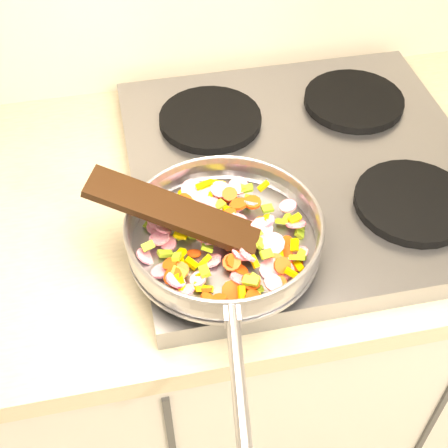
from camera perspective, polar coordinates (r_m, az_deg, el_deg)
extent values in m
cube|color=#939399|center=(1.11, 7.26, 4.95)|extent=(0.60, 0.60, 0.04)
cylinder|color=black|center=(0.97, 1.87, -0.37)|extent=(0.19, 0.19, 0.02)
cylinder|color=black|center=(1.05, 16.90, 1.94)|extent=(0.19, 0.19, 0.02)
cylinder|color=black|center=(1.17, -1.26, 9.57)|extent=(0.19, 0.19, 0.02)
cylinder|color=black|center=(1.24, 11.78, 10.98)|extent=(0.19, 0.19, 0.02)
cylinder|color=#9E9EA5|center=(0.93, 0.00, -1.82)|extent=(0.29, 0.29, 0.01)
torus|color=#9E9EA5|center=(0.91, 0.00, -0.73)|extent=(0.33, 0.33, 0.05)
torus|color=#9E9EA5|center=(0.90, 0.00, 0.17)|extent=(0.29, 0.29, 0.01)
cylinder|color=#9E9EA5|center=(0.76, 1.26, -13.45)|extent=(0.04, 0.19, 0.02)
cube|color=#9E9EA5|center=(0.81, 0.75, -8.28)|extent=(0.03, 0.03, 0.02)
cylinder|color=#C81345|center=(0.98, -0.37, 3.20)|extent=(0.04, 0.04, 0.01)
cylinder|color=#C81345|center=(0.91, -7.14, -2.94)|extent=(0.04, 0.04, 0.02)
cylinder|color=#E7410C|center=(0.88, -4.02, -4.24)|extent=(0.03, 0.03, 0.01)
cube|color=#82AD1C|center=(0.94, 6.93, -0.68)|extent=(0.02, 0.03, 0.01)
cube|color=#82AD1C|center=(0.90, 3.31, -1.79)|extent=(0.02, 0.02, 0.02)
cube|color=#82AD1C|center=(0.97, -3.78, 1.45)|extent=(0.02, 0.03, 0.02)
cube|color=#D5B300|center=(0.97, -3.76, 1.59)|extent=(0.02, 0.02, 0.01)
cylinder|color=#E7410C|center=(0.88, -4.97, -3.68)|extent=(0.03, 0.03, 0.01)
cylinder|color=#C81345|center=(0.98, -5.19, 2.12)|extent=(0.03, 0.03, 0.02)
cube|color=#82AD1C|center=(0.94, 6.88, -0.12)|extent=(0.02, 0.02, 0.01)
cube|color=#D5B300|center=(0.85, 1.63, -6.38)|extent=(0.01, 0.02, 0.02)
cube|color=#82AD1C|center=(0.91, 7.03, -2.83)|extent=(0.02, 0.02, 0.01)
cube|color=#82AD1C|center=(0.91, -6.96, -2.01)|extent=(0.02, 0.02, 0.01)
cube|color=#D5B300|center=(0.96, 0.61, 1.25)|extent=(0.03, 0.01, 0.02)
cube|color=#82AD1C|center=(0.93, -4.03, -0.78)|extent=(0.03, 0.02, 0.01)
cylinder|color=#C81345|center=(0.97, 1.08, 1.53)|extent=(0.04, 0.04, 0.02)
cube|color=#82AD1C|center=(0.94, -3.06, -1.01)|extent=(0.02, 0.02, 0.02)
cylinder|color=#C81345|center=(0.92, 6.68, -2.71)|extent=(0.04, 0.04, 0.02)
cylinder|color=#E7410C|center=(0.92, 5.52, -2.60)|extent=(0.03, 0.03, 0.02)
cube|color=#82AD1C|center=(0.92, -0.88, -0.41)|extent=(0.02, 0.02, 0.01)
cylinder|color=#C81345|center=(0.92, -5.91, -1.28)|extent=(0.04, 0.04, 0.01)
cube|color=#D5B300|center=(0.97, -0.94, 1.70)|extent=(0.02, 0.01, 0.01)
cube|color=#D5B300|center=(0.86, -4.01, -5.38)|extent=(0.01, 0.03, 0.02)
cylinder|color=#E7410C|center=(0.85, 2.71, -6.76)|extent=(0.03, 0.03, 0.02)
cube|color=#D5B300|center=(0.88, 2.78, -3.45)|extent=(0.01, 0.02, 0.02)
cube|color=#82AD1C|center=(0.99, 1.85, 3.45)|extent=(0.01, 0.02, 0.01)
cylinder|color=#E7410C|center=(0.93, 2.99, -0.74)|extent=(0.03, 0.03, 0.01)
cylinder|color=#C81345|center=(0.92, 3.45, -0.45)|extent=(0.04, 0.04, 0.03)
cylinder|color=#C81345|center=(0.89, 1.73, -2.46)|extent=(0.04, 0.04, 0.02)
cylinder|color=#C81345|center=(0.99, -3.00, 3.23)|extent=(0.04, 0.04, 0.02)
cube|color=#D5B300|center=(0.91, 1.26, -2.45)|extent=(0.02, 0.02, 0.01)
cube|color=#82AD1C|center=(0.95, -6.41, 0.76)|extent=(0.02, 0.02, 0.01)
cylinder|color=#C81345|center=(0.86, 4.50, -5.36)|extent=(0.04, 0.04, 0.02)
cube|color=#82AD1C|center=(0.93, -0.67, 0.24)|extent=(0.01, 0.02, 0.01)
cube|color=#82AD1C|center=(0.98, 2.07, 3.25)|extent=(0.02, 0.02, 0.02)
cube|color=#82AD1C|center=(0.90, -1.54, -2.18)|extent=(0.02, 0.02, 0.02)
cube|color=#D5B300|center=(0.96, -5.62, 0.89)|extent=(0.03, 0.02, 0.02)
cube|color=#82AD1C|center=(0.90, 2.41, -1.92)|extent=(0.02, 0.02, 0.01)
cube|color=#D5B300|center=(0.90, -4.08, -2.79)|extent=(0.02, 0.02, 0.01)
cube|color=#D5B300|center=(0.87, -1.81, -5.95)|extent=(0.03, 0.01, 0.02)
cylinder|color=#E7410C|center=(0.89, 1.60, -4.23)|extent=(0.03, 0.03, 0.02)
cube|color=#82AD1C|center=(0.98, 2.19, 2.26)|extent=(0.02, 0.02, 0.01)
cylinder|color=#E7410C|center=(0.88, 0.73, -3.52)|extent=(0.04, 0.04, 0.02)
cube|color=#82AD1C|center=(0.91, -5.39, -2.71)|extent=(0.02, 0.02, 0.02)
cylinder|color=#C81345|center=(0.89, 5.50, -4.38)|extent=(0.04, 0.04, 0.03)
cylinder|color=#C81345|center=(0.96, 2.53, 2.00)|extent=(0.03, 0.03, 0.02)
cylinder|color=#C81345|center=(0.98, 0.20, 2.93)|extent=(0.04, 0.04, 0.02)
cylinder|color=#E7410C|center=(0.90, 0.64, -1.66)|extent=(0.04, 0.04, 0.03)
cylinder|color=#C81345|center=(0.92, 0.33, -1.15)|extent=(0.03, 0.03, 0.01)
cube|color=#D5B300|center=(0.98, -1.44, 2.61)|extent=(0.02, 0.02, 0.02)
cylinder|color=#E7410C|center=(0.89, 1.54, -2.30)|extent=(0.03, 0.03, 0.01)
cylinder|color=#E7410C|center=(0.90, 6.55, -3.80)|extent=(0.03, 0.03, 0.02)
cylinder|color=#E7410C|center=(0.87, 5.35, -3.79)|extent=(0.03, 0.02, 0.03)
cylinder|color=#C81345|center=(0.95, -3.54, 1.37)|extent=(0.04, 0.04, 0.01)
cylinder|color=#C81345|center=(0.85, -3.72, -6.22)|extent=(0.04, 0.04, 0.02)
cube|color=#82AD1C|center=(0.95, 5.34, 0.25)|extent=(0.02, 0.02, 0.02)
cube|color=#D5B300|center=(0.91, 5.06, -2.63)|extent=(0.01, 0.03, 0.02)
cube|color=#82AD1C|center=(0.86, 3.11, -6.77)|extent=(0.02, 0.02, 0.01)
cube|color=#82AD1C|center=(0.96, 3.98, 1.42)|extent=(0.02, 0.01, 0.01)
cylinder|color=#C81345|center=(0.92, -1.13, -1.77)|extent=(0.05, 0.03, 0.04)
cylinder|color=#E7410C|center=(0.99, -0.02, 2.47)|extent=(0.03, 0.03, 0.02)
cube|color=#D5B300|center=(0.87, 2.04, -5.79)|extent=(0.03, 0.02, 0.02)
cube|color=#82AD1C|center=(0.87, -4.19, -4.45)|extent=(0.02, 0.02, 0.02)
cylinder|color=#C81345|center=(0.90, -1.24, -3.37)|extent=(0.05, 0.05, 0.02)
cylinder|color=#C81345|center=(0.87, -2.38, -5.03)|extent=(0.03, 0.03, 0.01)
cube|color=#D5B300|center=(0.87, -2.19, -5.80)|extent=(0.02, 0.02, 0.01)
cube|color=#D5B300|center=(0.90, -1.82, -3.43)|extent=(0.02, 0.02, 0.02)
cube|color=#D5B300|center=(0.93, 0.10, 0.07)|extent=(0.02, 0.02, 0.01)
cube|color=#D5B300|center=(0.96, -3.32, 1.97)|extent=(0.02, 0.02, 0.02)
cylinder|color=#E7410C|center=(0.93, -3.81, -0.04)|extent=(0.03, 0.04, 0.02)
cube|color=#D5B300|center=(0.94, -4.73, 0.90)|extent=(0.02, 0.03, 0.01)
cube|color=#D5B300|center=(0.88, -2.11, -4.52)|extent=(0.02, 0.02, 0.01)
cube|color=#D5B300|center=(0.99, -4.01, 2.51)|extent=(0.02, 0.02, 0.02)
cube|color=#D5B300|center=(0.89, -3.02, -3.61)|extent=(0.02, 0.02, 0.02)
cube|color=#D5B300|center=(0.94, 3.70, 0.28)|extent=(0.01, 0.02, 0.02)
cube|color=#D5B300|center=(0.93, 3.83, 0.48)|extent=(0.02, 0.02, 0.02)
cylinder|color=#C81345|center=(0.89, -5.73, -4.28)|extent=(0.04, 0.04, 0.02)
cube|color=#82AD1C|center=(0.92, -0.44, -0.10)|extent=(0.03, 0.02, 0.02)
cylinder|color=#C81345|center=(0.95, -0.96, 1.49)|extent=(0.03, 0.03, 0.02)
cube|color=#D5B300|center=(0.98, -1.84, 3.59)|extent=(0.03, 0.01, 0.01)
cylinder|color=#C81345|center=(0.95, -6.40, -0.32)|extent=(0.03, 0.02, 0.02)
cube|color=#D5B300|center=(0.91, 6.48, -1.92)|extent=(0.02, 0.02, 0.02)
cube|color=#D5B300|center=(0.91, -3.83, -0.60)|extent=(0.02, 0.03, 0.02)
cube|color=#82AD1C|center=(0.95, -0.42, 1.77)|extent=(0.02, 0.02, 0.01)
cube|color=#82AD1C|center=(0.87, 3.04, -6.13)|extent=(0.02, 0.02, 0.02)
cylinder|color=#E7410C|center=(0.84, -1.52, -6.75)|extent=(0.02, 0.02, 0.02)
cylinder|color=#E7410C|center=(0.94, -5.56, 0.21)|extent=(0.03, 0.03, 0.02)
cylinder|color=#C81345|center=(0.94, -6.08, 0.53)|extent=(0.04, 0.05, 0.03)
cylinder|color=#E7410C|center=(0.86, -0.39, -6.78)|extent=(0.02, 0.02, 0.01)
cylinder|color=#E7410C|center=(0.93, 5.85, -1.76)|extent=(0.03, 0.03, 0.02)
cube|color=#82AD1C|center=(0.95, 5.72, 0.48)|extent=(0.02, 0.02, 0.01)
cylinder|color=#C81345|center=(0.93, -5.51, -0.43)|extent=(0.03, 0.03, 0.02)
cylinder|color=#E7410C|center=(0.95, 2.62, 2.01)|extent=(0.03, 0.03, 0.01)
cube|color=#D5B300|center=(1.00, -0.59, 3.84)|extent=(0.03, 0.01, 0.02)
cylinder|color=#C81345|center=(0.97, -1.28, 1.74)|extent=(0.03, 0.03, 0.01)
cylinder|color=#E7410C|center=(0.88, 0.80, -3.43)|extent=(0.03, 0.03, 0.02)
cylinder|color=#E7410C|center=(0.86, 2.47, -5.31)|extent=(0.04, 0.04, 0.01)
cube|color=#D5B300|center=(0.94, 6.51, 0.48)|extent=(0.02, 0.02, 0.01)
cube|color=#82AD1C|center=(0.88, -4.36, -3.00)|extent=(0.02, 0.02, 0.01)
cylinder|color=#E7410C|center=(0.94, 0.56, 1.01)|extent=(0.02, 0.02, 0.01)
cylinder|color=#C81345|center=(0.89, 4.35, -4.15)|extent=(0.04, 0.04, 0.02)
cylinder|color=#E7410C|center=(0.86, -4.71, -4.78)|extent=(0.03, 0.03, 0.02)
cylinder|color=#C81345|center=(0.99, 1.30, 3.51)|extent=(0.05, 0.05, 0.01)
cube|color=#82AD1C|center=(0.86, 2.60, -5.25)|extent=(0.02, 0.02, 0.02)
cube|color=#D5B300|center=(0.91, -3.97, -0.99)|extent=(0.02, 0.02, 0.01)
cylinder|color=#E7410C|center=(0.95, -3.74, 1.24)|extent=(0.03, 0.03, 0.02)
cube|color=#82AD1C|center=(0.85, 2.49, -5.21)|extent=(0.03, 0.02, 0.01)
cylinder|color=#E7410C|center=(0.97, 0.52, 2.75)|extent=(0.03, 0.03, 0.01)
cylinder|color=#C81345|center=(0.91, 4.27, -2.23)|extent=(0.03, 0.02, 0.03)
cylinder|color=#C81345|center=(0.97, -0.89, 1.68)|extent=(0.03, 0.03, 0.01)
cylinder|color=#E7410C|center=(0.90, 4.72, -3.38)|extent=(0.03, 0.03, 0.01)
cylinder|color=#E7410C|center=(0.87, 0.71, -6.08)|extent=(0.04, 0.04, 0.03)
cylinder|color=#E7410C|center=(0.87, 5.01, -5.37)|extent=(0.03, 0.03, 0.01)
cylinder|color=#C81345|center=(0.93, -5.10, -1.78)|extent=(0.03, 0.03, 0.01)
cylinder|color=#E7410C|center=(0.94, -1.23, 0.09)|extent=(0.04, 0.03, 0.03)
cylinder|color=#C81345|center=(0.96, 5.87, 1.65)|extent=(0.03, 0.03, 0.01)
cylinder|color=#C81345|center=(0.91, -1.87, -0.96)|extent=(0.03, 0.03, 0.01)
cube|color=#D5B300|center=(0.86, -4.11, -6.59)|extent=(0.02, 0.02, 0.01)
cylinder|color=#C81345|center=(0.94, 6.59, 0.00)|extent=(0.03, 0.03, 0.02)
cylinder|color=#C81345|center=(0.88, 2.22, -2.81)|extent=(0.03, 0.04, 0.03)
cube|color=#D5B300|center=(0.87, 6.23, -4.51)|extent=(0.02, 0.02, 0.01)
cube|color=#82AD1C|center=(0.88, 3.89, -2.76)|extent=(0.02, 0.02, 0.01)
cylinder|color=#C81345|center=(0.93, 3.89, 0.22)|extent=(0.03, 0.04, 0.02)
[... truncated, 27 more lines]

